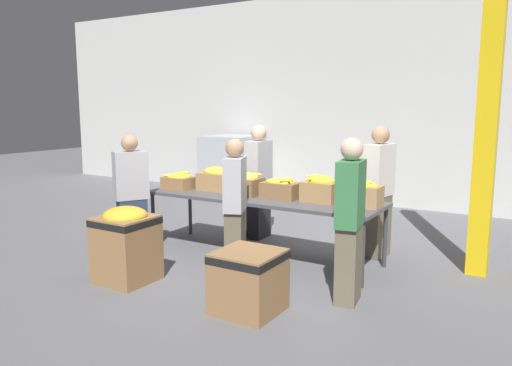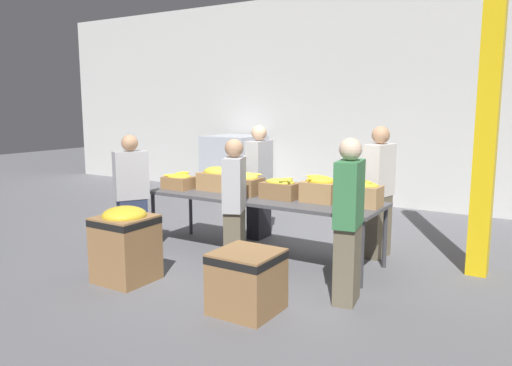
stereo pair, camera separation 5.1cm
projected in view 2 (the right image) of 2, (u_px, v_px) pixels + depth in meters
ground_plane at (261, 256)px, 6.27m from camera, size 30.00×30.00×0.00m
wall_back at (371, 98)px, 9.27m from camera, size 16.00×0.08×4.00m
sorting_table at (261, 200)px, 6.16m from camera, size 3.01×0.90×0.77m
banana_box_0 at (179, 181)px, 6.69m from camera, size 0.39×0.31×0.24m
banana_box_1 at (217, 178)px, 6.59m from camera, size 0.44×0.34×0.31m
banana_box_2 at (246, 183)px, 6.26m from camera, size 0.38×0.34×0.28m
banana_box_3 at (280, 188)px, 5.98m from camera, size 0.44×0.28×0.27m
banana_box_4 at (320, 188)px, 5.79m from camera, size 0.40×0.31×0.31m
banana_box_5 at (361, 193)px, 5.53m from camera, size 0.43×0.31×0.31m
volunteer_0 at (379, 193)px, 6.14m from camera, size 0.29×0.47×1.63m
volunteer_1 at (132, 196)px, 6.23m from camera, size 0.38×0.45×1.52m
volunteer_2 at (259, 182)px, 7.05m from camera, size 0.22×0.43×1.60m
volunteer_3 at (234, 207)px, 5.55m from camera, size 0.35×0.45×1.52m
volunteer_4 at (348, 222)px, 4.71m from camera, size 0.28×0.45×1.59m
donation_bin_0 at (126, 242)px, 5.35m from camera, size 0.56×0.56×0.82m
donation_bin_1 at (247, 279)px, 4.56m from camera, size 0.57×0.57×0.57m
support_pillar at (489, 94)px, 5.31m from camera, size 0.22×0.22×4.00m
pallet_stack_0 at (234, 167)px, 10.27m from camera, size 1.13×1.13×1.25m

